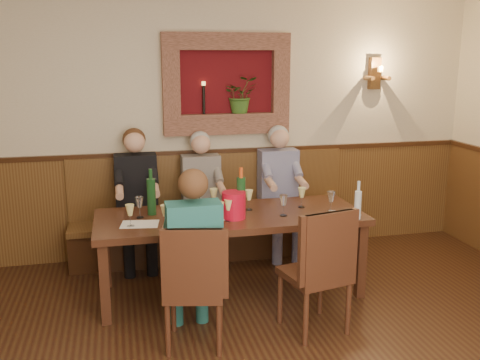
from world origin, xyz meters
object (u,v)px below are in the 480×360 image
at_px(dining_table, 231,222).
at_px(water_bottle, 358,204).
at_px(person_chair_front, 193,271).
at_px(chair_near_right, 315,295).
at_px(chair_near_left, 195,310).
at_px(person_bench_left, 138,211).
at_px(bench, 212,227).
at_px(spittoon_bucket, 234,205).
at_px(person_bench_mid, 203,209).
at_px(person_bench_right, 280,203).
at_px(wine_bottle_green_b, 151,196).
at_px(wine_bottle_green_a, 241,195).

bearing_deg(dining_table, water_bottle, -20.04).
distance_m(person_chair_front, water_bottle, 1.59).
relative_size(chair_near_right, person_chair_front, 0.75).
bearing_deg(chair_near_left, water_bottle, 29.76).
bearing_deg(person_bench_left, water_bottle, -33.46).
bearing_deg(bench, person_bench_left, -172.40).
bearing_deg(spittoon_bucket, chair_near_right, -55.56).
height_order(bench, water_bottle, bench).
xyz_separation_m(chair_near_right, person_bench_mid, (-0.62, 1.69, 0.27)).
distance_m(person_bench_right, person_chair_front, 2.00).
xyz_separation_m(person_bench_left, spittoon_bucket, (0.80, -0.96, 0.27)).
height_order(person_bench_right, person_chair_front, person_bench_right).
distance_m(person_bench_right, spittoon_bucket, 1.24).
xyz_separation_m(person_chair_front, wine_bottle_green_b, (-0.23, 0.93, 0.36)).
distance_m(person_bench_left, person_bench_right, 1.52).
relative_size(person_bench_mid, spittoon_bucket, 5.86).
bearing_deg(wine_bottle_green_b, person_bench_left, 98.73).
relative_size(person_chair_front, wine_bottle_green_b, 3.28).
distance_m(bench, person_bench_mid, 0.29).
bearing_deg(person_bench_left, wine_bottle_green_a, -45.03).
bearing_deg(chair_near_left, person_chair_front, 99.23).
height_order(chair_near_left, person_bench_right, person_bench_right).
bearing_deg(wine_bottle_green_a, spittoon_bucket, -137.65).
relative_size(dining_table, person_chair_front, 1.75).
xyz_separation_m(chair_near_right, person_bench_right, (0.23, 1.69, 0.29)).
height_order(chair_near_left, chair_near_right, chair_near_right).
height_order(chair_near_right, wine_bottle_green_b, wine_bottle_green_b).
bearing_deg(bench, wine_bottle_green_b, -131.20).
bearing_deg(chair_near_left, spittoon_bucket, 70.14).
height_order(dining_table, wine_bottle_green_b, wine_bottle_green_b).
distance_m(person_bench_right, wine_bottle_green_a, 1.15).
distance_m(person_bench_left, person_bench_mid, 0.67).
bearing_deg(person_chair_front, water_bottle, 14.65).
height_order(person_bench_mid, wine_bottle_green_b, person_bench_mid).
relative_size(person_bench_mid, wine_bottle_green_b, 3.30).
xyz_separation_m(wine_bottle_green_a, water_bottle, (0.97, -0.34, -0.05)).
distance_m(chair_near_right, person_bench_right, 1.73).
xyz_separation_m(person_bench_right, spittoon_bucket, (-0.73, -0.96, 0.28)).
relative_size(chair_near_left, person_chair_front, 0.71).
relative_size(bench, chair_near_left, 3.07).
bearing_deg(chair_near_left, chair_near_right, 12.95).
bearing_deg(person_bench_right, bench, 171.77).
bearing_deg(person_bench_left, person_bench_right, 0.02).
bearing_deg(wine_bottle_green_a, chair_near_right, -62.63).
bearing_deg(chair_near_right, person_bench_mid, 98.00).
xyz_separation_m(wine_bottle_green_a, wine_bottle_green_b, (-0.78, 0.20, -0.01)).
height_order(dining_table, bench, bench).
distance_m(wine_bottle_green_a, water_bottle, 1.03).
height_order(chair_near_left, person_chair_front, person_chair_front).
relative_size(chair_near_right, spittoon_bucket, 4.37).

